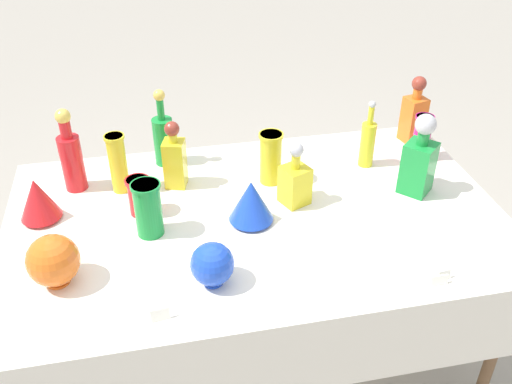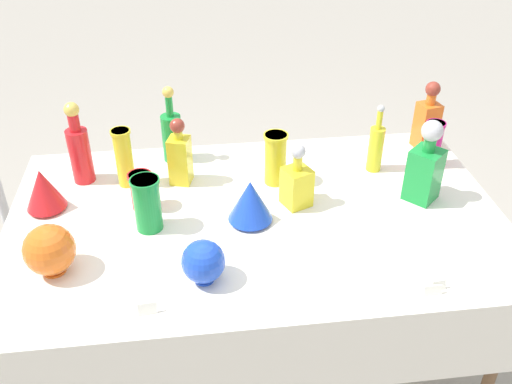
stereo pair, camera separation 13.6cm
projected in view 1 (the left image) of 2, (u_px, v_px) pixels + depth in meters
The scene contains 21 objects.
ground_plane at pixel (256, 353), 2.52m from camera, with size 40.00×40.00×0.00m, color #A0998C.
display_table at pixel (258, 232), 2.10m from camera, with size 1.81×1.10×0.76m.
tall_bottle_0 at pixel (71, 157), 2.17m from camera, with size 0.08×0.08×0.34m.
tall_bottle_1 at pixel (368, 142), 2.33m from camera, with size 0.06×0.06×0.29m.
tall_bottle_2 at pixel (163, 137), 2.34m from camera, with size 0.08×0.08×0.33m.
square_decanter_0 at pixel (419, 160), 2.15m from camera, with size 0.15×0.15×0.33m.
square_decanter_1 at pixel (295, 181), 2.11m from camera, with size 0.12×0.12×0.25m.
square_decanter_2 at pixel (414, 114), 2.50m from camera, with size 0.10×0.10×0.30m.
square_decanter_3 at pixel (175, 158), 2.20m from camera, with size 0.10×0.10×0.28m.
slender_vase_0 at pixel (271, 156), 2.22m from camera, with size 0.10×0.10×0.21m.
slender_vase_1 at pixel (118, 162), 2.16m from camera, with size 0.08×0.08×0.24m.
slender_vase_2 at pixel (422, 136), 2.38m from camera, with size 0.08×0.08×0.20m.
slender_vase_3 at pixel (139, 195), 2.06m from camera, with size 0.09×0.09×0.15m.
slender_vase_4 at pixel (148, 208), 1.95m from camera, with size 0.10×0.10×0.20m.
fluted_vase_0 at pixel (251, 201), 2.01m from camera, with size 0.16×0.16×0.17m.
fluted_vase_1 at pixel (38, 199), 2.03m from camera, with size 0.15×0.15×0.17m.
round_bowl_0 at pixel (212, 264), 1.75m from camera, with size 0.14×0.14×0.15m.
round_bowl_1 at pixel (53, 261), 1.75m from camera, with size 0.16×0.16×0.17m.
price_tag_left at pixel (439, 280), 1.78m from camera, with size 0.06×0.01×0.03m, color white.
price_tag_center at pixel (444, 275), 1.80m from camera, with size 0.04×0.01×0.03m, color white.
price_tag_right at pixel (160, 315), 1.65m from camera, with size 0.06×0.01×0.04m, color white.
Camera 1 is at (-0.34, -1.66, 1.99)m, focal length 40.00 mm.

